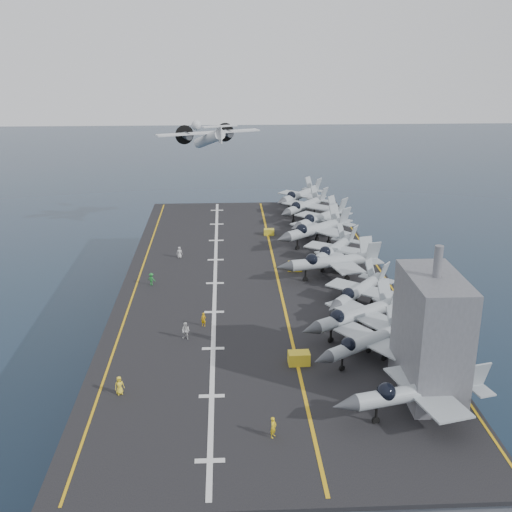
{
  "coord_description": "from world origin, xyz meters",
  "views": [
    {
      "loc": [
        -4.43,
        -84.4,
        43.43
      ],
      "look_at": [
        0.0,
        4.0,
        13.0
      ],
      "focal_mm": 45.0,
      "sensor_mm": 36.0,
      "label": 1
    }
  ],
  "objects_px": {
    "island_superstructure": "(432,321)",
    "fighter_jet_0": "(419,390)",
    "tow_cart_a": "(299,358)",
    "transport_plane": "(209,139)"
  },
  "relations": [
    {
      "from": "fighter_jet_0",
      "to": "tow_cart_a",
      "type": "relative_size",
      "value": 7.35
    },
    {
      "from": "fighter_jet_0",
      "to": "tow_cart_a",
      "type": "height_order",
      "value": "fighter_jet_0"
    },
    {
      "from": "fighter_jet_0",
      "to": "tow_cart_a",
      "type": "distance_m",
      "value": 14.24
    },
    {
      "from": "island_superstructure",
      "to": "transport_plane",
      "type": "distance_m",
      "value": 90.54
    },
    {
      "from": "island_superstructure",
      "to": "fighter_jet_0",
      "type": "xyz_separation_m",
      "value": [
        -2.13,
        -4.22,
        -4.9
      ]
    },
    {
      "from": "fighter_jet_0",
      "to": "island_superstructure",
      "type": "bearing_deg",
      "value": 63.17
    },
    {
      "from": "fighter_jet_0",
      "to": "tow_cart_a",
      "type": "xyz_separation_m",
      "value": [
        -9.71,
        10.25,
        -1.91
      ]
    },
    {
      "from": "tow_cart_a",
      "to": "island_superstructure",
      "type": "bearing_deg",
      "value": -26.99
    },
    {
      "from": "tow_cart_a",
      "to": "transport_plane",
      "type": "relative_size",
      "value": 0.08
    },
    {
      "from": "fighter_jet_0",
      "to": "transport_plane",
      "type": "distance_m",
      "value": 94.48
    }
  ]
}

